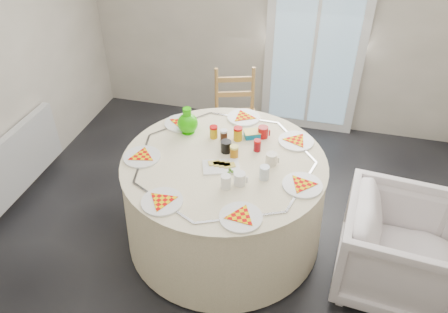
% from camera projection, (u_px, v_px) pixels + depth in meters
% --- Properties ---
extents(floor, '(4.00, 4.00, 0.00)m').
position_uv_depth(floor, '(229.00, 245.00, 3.52)').
color(floor, black).
rests_on(floor, ground).
extents(wall_back, '(4.00, 0.02, 2.60)m').
position_uv_depth(wall_back, '(279.00, 6.00, 4.30)').
color(wall_back, '#BCB5A3').
rests_on(wall_back, floor).
extents(glass_door, '(1.00, 0.08, 2.10)m').
position_uv_depth(glass_door, '(316.00, 36.00, 4.33)').
color(glass_door, silver).
rests_on(glass_door, floor).
extents(radiator, '(0.07, 1.00, 0.55)m').
position_uv_depth(radiator, '(22.00, 157.00, 3.84)').
color(radiator, silver).
rests_on(radiator, floor).
extents(table, '(1.55, 1.55, 0.78)m').
position_uv_depth(table, '(224.00, 200.00, 3.40)').
color(table, '#F7E6BD').
rests_on(table, floor).
extents(wooden_chair, '(0.51, 0.50, 0.92)m').
position_uv_depth(wooden_chair, '(236.00, 118.00, 4.20)').
color(wooden_chair, '#A06B48').
rests_on(wooden_chair, floor).
extents(armchair, '(0.79, 0.83, 0.79)m').
position_uv_depth(armchair, '(400.00, 247.00, 3.00)').
color(armchair, silver).
rests_on(armchair, floor).
extents(place_settings, '(1.65, 1.65, 0.03)m').
position_uv_depth(place_settings, '(224.00, 160.00, 3.17)').
color(place_settings, silver).
rests_on(place_settings, table).
extents(jar_cluster, '(0.43, 0.24, 0.12)m').
position_uv_depth(jar_cluster, '(234.00, 138.00, 3.30)').
color(jar_cluster, '#905D0F').
rests_on(jar_cluster, table).
extents(butter_tub, '(0.16, 0.14, 0.05)m').
position_uv_depth(butter_tub, '(253.00, 135.00, 3.40)').
color(butter_tub, '#066C99').
rests_on(butter_tub, table).
extents(green_pitcher, '(0.17, 0.17, 0.21)m').
position_uv_depth(green_pitcher, '(188.00, 121.00, 3.40)').
color(green_pitcher, '#24C202').
rests_on(green_pitcher, table).
extents(cheese_platter, '(0.30, 0.24, 0.03)m').
position_uv_depth(cheese_platter, '(221.00, 167.00, 3.10)').
color(cheese_platter, silver).
rests_on(cheese_platter, table).
extents(mugs_glasses, '(0.68, 0.68, 0.11)m').
position_uv_depth(mugs_glasses, '(246.00, 160.00, 3.10)').
color(mugs_glasses, '#A19B9B').
rests_on(mugs_glasses, table).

